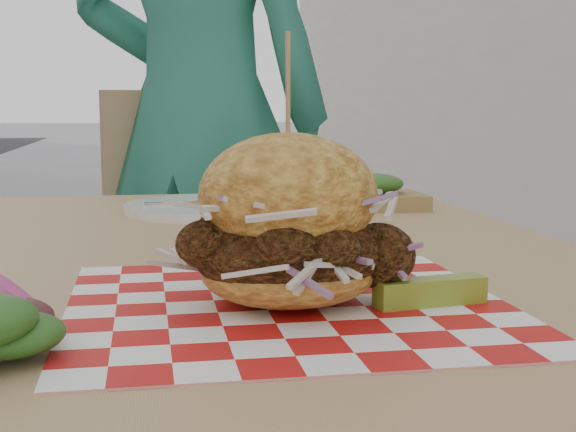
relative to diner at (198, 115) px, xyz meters
name	(u,v)px	position (x,y,z in m)	size (l,w,h in m)	color
diner	(198,115)	(0.00, 0.00, 0.00)	(0.65, 0.43, 1.78)	#2B7D62
patio_table	(238,318)	(-0.03, -1.08, -0.22)	(0.80, 1.20, 0.75)	tan
patio_chair	(180,252)	(-0.05, -0.01, -0.34)	(0.50, 0.51, 0.95)	tan
paper_liner	(288,304)	(-0.01, -1.33, -0.14)	(0.36, 0.36, 0.00)	red
sandwich	(288,230)	(-0.01, -1.33, -0.08)	(0.19, 0.19, 0.22)	gold
pickle_spear	(430,292)	(0.10, -1.36, -0.13)	(0.10, 0.02, 0.02)	olive
place_setting	(212,207)	(-0.03, -0.74, -0.13)	(0.27, 0.27, 0.02)	white
kraft_tray	(375,194)	(0.23, -0.74, -0.12)	(0.15, 0.12, 0.06)	olive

